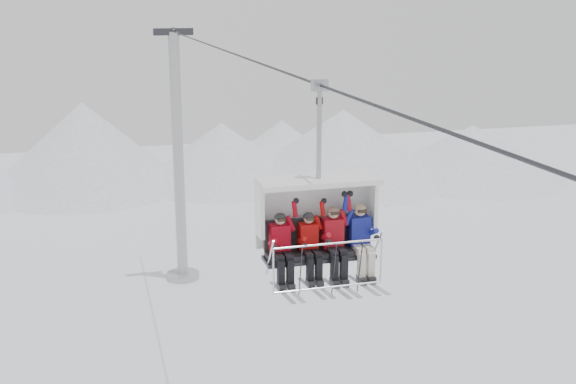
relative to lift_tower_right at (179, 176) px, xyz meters
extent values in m
cone|color=white|center=(-5.00, 22.00, -2.28)|extent=(16.00, 16.00, 7.00)
cone|color=white|center=(6.00, 21.00, -3.28)|extent=(14.00, 14.00, 5.00)
cone|color=white|center=(16.00, 19.00, -2.78)|extent=(18.00, 18.00, 6.00)
cone|color=white|center=(27.00, 17.00, -3.53)|extent=(16.00, 16.00, 4.50)
cone|color=white|center=(12.00, 24.00, -3.53)|extent=(12.00, 12.00, 4.50)
cylinder|color=#A5A7AC|center=(0.00, 0.00, 0.87)|extent=(0.56, 0.56, 13.30)
cylinder|color=#A5A7AC|center=(0.00, 0.00, -5.63)|extent=(1.80, 1.80, 0.30)
cube|color=#2B2B30|center=(0.00, 0.00, 7.52)|extent=(2.00, 0.35, 0.35)
cylinder|color=#2B2B30|center=(0.00, -22.00, 7.52)|extent=(0.06, 50.00, 0.06)
cube|color=black|center=(0.00, -24.39, 4.17)|extent=(2.16, 0.55, 0.10)
cube|color=black|center=(0.00, -24.13, 4.53)|extent=(2.16, 0.10, 0.63)
cube|color=#2B2B30|center=(0.00, -24.39, 4.08)|extent=(2.26, 0.60, 0.08)
cube|color=white|center=(0.00, -23.91, 4.93)|extent=(2.40, 0.10, 1.43)
cube|color=white|center=(0.00, -24.31, 5.64)|extent=(2.40, 0.90, 0.10)
cylinder|color=silver|center=(0.00, -24.94, 4.54)|extent=(2.20, 0.04, 0.04)
cylinder|color=silver|center=(0.00, -25.01, 3.67)|extent=(2.20, 0.04, 0.04)
cylinder|color=#989AA0|center=(0.00, -24.29, 6.58)|extent=(0.10, 0.10, 1.88)
cube|color=#989AA0|center=(0.00, -24.29, 7.52)|extent=(0.30, 0.18, 0.22)
cube|color=#B00617|center=(-0.81, -24.35, 4.53)|extent=(0.39, 0.26, 0.57)
sphere|color=tan|center=(-0.81, -24.39, 4.94)|extent=(0.21, 0.21, 0.21)
cube|color=black|center=(-0.90, -24.79, 3.99)|extent=(0.13, 0.15, 0.46)
cube|color=black|center=(-0.72, -24.79, 3.99)|extent=(0.13, 0.15, 0.46)
cube|color=silver|center=(-0.90, -24.89, 3.62)|extent=(0.09, 1.69, 0.26)
cube|color=silver|center=(-0.72, -24.89, 3.62)|extent=(0.09, 1.69, 0.26)
cube|color=#BA0C0B|center=(-0.23, -24.35, 4.52)|extent=(0.37, 0.25, 0.55)
sphere|color=tan|center=(-0.23, -24.39, 4.91)|extent=(0.20, 0.20, 0.20)
cube|color=black|center=(-0.32, -24.79, 4.00)|extent=(0.12, 0.15, 0.44)
cube|color=black|center=(-0.14, -24.79, 4.00)|extent=(0.12, 0.15, 0.44)
cube|color=silver|center=(-0.32, -24.89, 3.64)|extent=(0.08, 1.69, 0.26)
cube|color=silver|center=(-0.14, -24.89, 3.64)|extent=(0.08, 1.69, 0.26)
cube|color=#B10E1A|center=(0.29, -24.35, 4.55)|extent=(0.41, 0.27, 0.61)
sphere|color=tan|center=(0.29, -24.39, 4.99)|extent=(0.23, 0.23, 0.23)
cube|color=black|center=(0.19, -24.79, 3.97)|extent=(0.14, 0.15, 0.49)
cube|color=black|center=(0.39, -24.79, 3.97)|extent=(0.14, 0.15, 0.49)
cube|color=silver|center=(0.19, -24.89, 3.59)|extent=(0.09, 1.69, 0.26)
cube|color=silver|center=(0.39, -24.89, 3.59)|extent=(0.09, 1.69, 0.26)
cube|color=navy|center=(0.86, -24.35, 4.55)|extent=(0.41, 0.27, 0.61)
sphere|color=tan|center=(0.86, -24.39, 4.99)|extent=(0.23, 0.23, 0.23)
cube|color=beige|center=(0.76, -24.79, 3.97)|extent=(0.14, 0.15, 0.49)
cube|color=beige|center=(0.96, -24.79, 3.97)|extent=(0.14, 0.15, 0.49)
cube|color=silver|center=(0.76, -24.89, 3.59)|extent=(0.09, 1.69, 0.26)
cube|color=silver|center=(0.96, -24.89, 3.59)|extent=(0.09, 1.69, 0.26)
camera|label=1|loc=(-4.22, -37.44, 9.10)|focal=45.00mm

